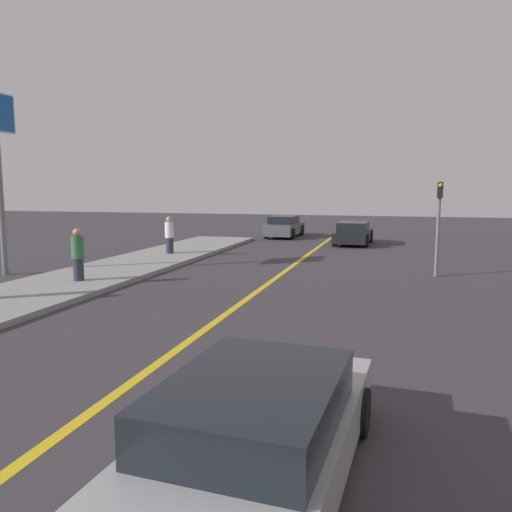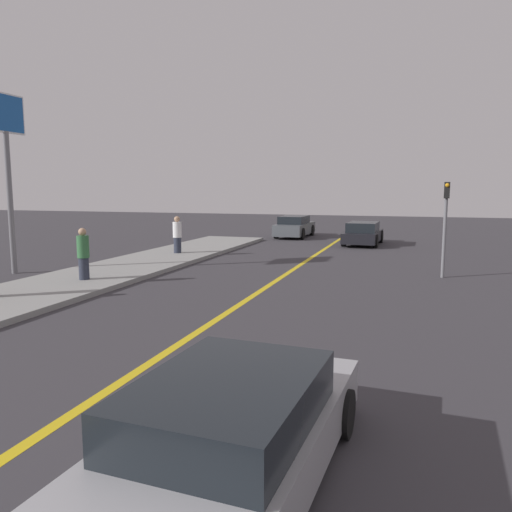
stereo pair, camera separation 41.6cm
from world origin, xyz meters
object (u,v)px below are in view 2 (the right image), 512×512
object	(u,v)px
car_near_right_lane	(234,430)
roadside_sign	(6,141)
pedestrian_far_standing	(177,235)
traffic_light	(445,218)
car_far_distant	(295,227)
car_ahead_center	(363,234)
pedestrian_mid_group	(83,254)

from	to	relation	value
car_near_right_lane	roadside_sign	bearing A→B (deg)	144.22
pedestrian_far_standing	traffic_light	world-z (taller)	traffic_light
car_near_right_lane	car_far_distant	world-z (taller)	car_far_distant
car_far_distant	roadside_sign	xyz separation A→B (m)	(-6.58, -16.68, 4.08)
car_ahead_center	car_far_distant	xyz separation A→B (m)	(-4.63, 3.12, 0.05)
car_far_distant	pedestrian_mid_group	size ratio (longest dim) A/B	2.70
roadside_sign	pedestrian_far_standing	bearing A→B (deg)	59.48
car_far_distant	traffic_light	xyz separation A→B (m)	(8.35, -12.89, 1.41)
car_far_distant	pedestrian_far_standing	bearing A→B (deg)	-104.95
pedestrian_far_standing	car_ahead_center	bearing A→B (deg)	44.46
car_near_right_lane	pedestrian_mid_group	distance (m)	12.29
car_near_right_lane	roadside_sign	xyz separation A→B (m)	(-12.23, 9.90, 4.17)
car_ahead_center	traffic_light	bearing A→B (deg)	-67.18
car_ahead_center	roadside_sign	distance (m)	18.08
car_near_right_lane	traffic_light	distance (m)	14.03
car_near_right_lane	car_ahead_center	bearing A→B (deg)	95.68
pedestrian_mid_group	traffic_light	size ratio (longest dim) A/B	0.51
car_ahead_center	pedestrian_mid_group	world-z (taller)	pedestrian_mid_group
pedestrian_mid_group	traffic_light	xyz separation A→B (m)	(11.16, 4.79, 1.09)
traffic_light	roadside_sign	distance (m)	15.63
car_ahead_center	car_near_right_lane	bearing A→B (deg)	-85.50
pedestrian_mid_group	pedestrian_far_standing	size ratio (longest dim) A/B	1.00
pedestrian_mid_group	pedestrian_far_standing	bearing A→B (deg)	91.52
pedestrian_far_standing	pedestrian_mid_group	bearing A→B (deg)	-88.48
car_far_distant	pedestrian_mid_group	world-z (taller)	pedestrian_mid_group
pedestrian_mid_group	traffic_light	distance (m)	12.19
car_ahead_center	car_far_distant	size ratio (longest dim) A/B	0.96
car_ahead_center	pedestrian_far_standing	world-z (taller)	pedestrian_far_standing
car_near_right_lane	pedestrian_far_standing	xyz separation A→B (m)	(-8.65, 15.97, 0.40)
traffic_light	roadside_sign	xyz separation A→B (m)	(-14.93, -3.79, 2.68)
car_far_distant	pedestrian_mid_group	bearing A→B (deg)	-98.20
car_far_distant	roadside_sign	size ratio (longest dim) A/B	0.71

